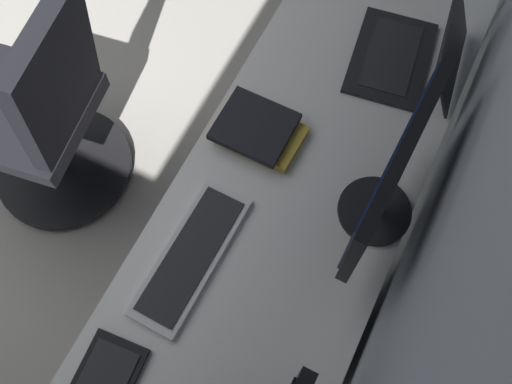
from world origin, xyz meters
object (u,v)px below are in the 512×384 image
at_px(keyboard_spare, 191,256).
at_px(office_chair, 46,119).
at_px(drawer_pedestal, 264,302).
at_px(book_stack_near, 258,130).
at_px(monitor_primary, 391,175).
at_px(laptop_leftmost, 414,54).

relative_size(keyboard_spare, office_chair, 0.44).
xyz_separation_m(drawer_pedestal, book_stack_near, (-0.35, -0.20, 0.41)).
relative_size(drawer_pedestal, monitor_primary, 1.38).
height_order(monitor_primary, office_chair, monitor_primary).
distance_m(monitor_primary, book_stack_near, 0.44).
relative_size(drawer_pedestal, keyboard_spare, 1.64).
bearing_deg(monitor_primary, book_stack_near, -101.05).
height_order(laptop_leftmost, keyboard_spare, laptop_leftmost).
bearing_deg(laptop_leftmost, drawer_pedestal, -8.47).
bearing_deg(drawer_pedestal, monitor_primary, 145.26).
relative_size(keyboard_spare, book_stack_near, 1.71).
relative_size(monitor_primary, laptop_leftmost, 1.36).
bearing_deg(office_chair, drawer_pedestal, 77.02).
distance_m(drawer_pedestal, laptop_leftmost, 0.90).
relative_size(laptop_leftmost, book_stack_near, 1.50).
height_order(book_stack_near, office_chair, office_chair).
bearing_deg(monitor_primary, office_chair, -87.16).
relative_size(laptop_leftmost, keyboard_spare, 0.87).
height_order(drawer_pedestal, office_chair, office_chair).
height_order(laptop_leftmost, office_chair, office_chair).
height_order(keyboard_spare, office_chair, office_chair).
bearing_deg(drawer_pedestal, keyboard_spare, -73.63).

